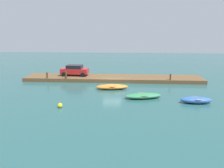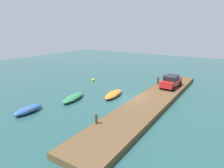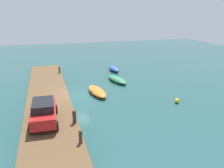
# 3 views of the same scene
# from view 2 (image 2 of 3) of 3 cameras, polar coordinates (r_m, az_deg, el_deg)

# --- Properties ---
(ground_plane) EXTENTS (84.00, 84.00, 0.00)m
(ground_plane) POSITION_cam_2_polar(r_m,az_deg,el_deg) (24.07, 5.18, -4.41)
(ground_plane) COLOR #234C4C
(dock_platform) EXTENTS (26.00, 3.90, 0.53)m
(dock_platform) POSITION_cam_2_polar(r_m,az_deg,el_deg) (22.96, 11.19, -4.97)
(dock_platform) COLOR brown
(dock_platform) RESTS_ON ground_plane
(rowboat_orange) EXTENTS (4.15, 1.80, 0.61)m
(rowboat_orange) POSITION_cam_2_polar(r_m,az_deg,el_deg) (24.90, 0.43, -2.89)
(rowboat_orange) COLOR orange
(rowboat_orange) RESTS_ON ground_plane
(rowboat_blue) EXTENTS (3.18, 1.27, 0.67)m
(rowboat_blue) POSITION_cam_2_polar(r_m,az_deg,el_deg) (21.93, -22.85, -6.75)
(rowboat_blue) COLOR #2D569E
(rowboat_blue) RESTS_ON ground_plane
(rowboat_green) EXTENTS (4.18, 2.05, 0.57)m
(rowboat_green) POSITION_cam_2_polar(r_m,az_deg,el_deg) (24.20, -11.01, -3.80)
(rowboat_green) COLOR #2D7A4C
(rowboat_green) RESTS_ON ground_plane
(mooring_post_west) EXTENTS (0.21, 0.21, 0.85)m
(mooring_post_west) POSITION_cam_2_polar(r_m,az_deg,el_deg) (16.92, -4.53, -9.94)
(mooring_post_west) COLOR #47331E
(mooring_post_west) RESTS_ON dock_platform
(mooring_post_mid_west) EXTENTS (0.28, 0.28, 0.96)m
(mooring_post_mid_west) POSITION_cam_2_polar(r_m,az_deg,el_deg) (29.24, 12.98, 0.97)
(mooring_post_mid_west) COLOR #47331E
(mooring_post_mid_west) RESTS_ON dock_platform
(mooring_post_mid_east) EXTENTS (0.22, 0.22, 0.84)m
(mooring_post_mid_east) POSITION_cam_2_polar(r_m,az_deg,el_deg) (31.79, 14.67, 1.93)
(mooring_post_mid_east) COLOR #47331E
(mooring_post_mid_east) RESTS_ON dock_platform
(parked_car) EXTENTS (4.16, 2.07, 1.63)m
(parked_car) POSITION_cam_2_polar(r_m,az_deg,el_deg) (27.84, 16.53, 0.75)
(parked_car) COLOR #B21E1E
(parked_car) RESTS_ON dock_platform
(marker_buoy) EXTENTS (0.45, 0.45, 0.45)m
(marker_buoy) POSITION_cam_2_polar(r_m,az_deg,el_deg) (32.21, -5.37, 1.22)
(marker_buoy) COLOR yellow
(marker_buoy) RESTS_ON ground_plane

